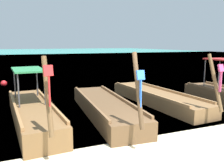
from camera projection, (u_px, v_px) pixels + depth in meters
ground at (166, 159)px, 5.71m from camera, size 120.00×120.00×0.00m
sea_water at (25, 54)px, 61.60m from camera, size 120.00×120.00×0.00m
longtail_boat_red_ribbon at (33, 112)px, 8.26m from camera, size 1.51×6.01×2.43m
longtail_boat_blue_ribbon at (105, 108)px, 9.12m from camera, size 1.78×6.24×2.50m
longtail_boat_pink_ribbon at (157, 98)px, 10.92m from camera, size 1.62×6.61×2.38m
mooring_buoy_near at (4, 83)px, 15.32m from camera, size 0.38×0.38×0.38m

